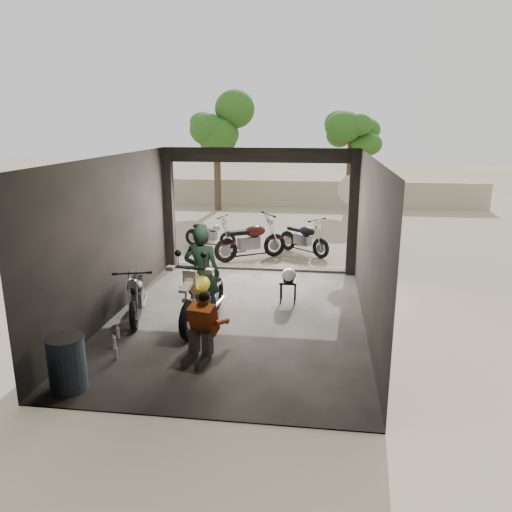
% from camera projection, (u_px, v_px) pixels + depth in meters
% --- Properties ---
extents(ground, '(80.00, 80.00, 0.00)m').
position_uv_depth(ground, '(237.00, 319.00, 9.98)').
color(ground, '#7A6D56').
rests_on(ground, ground).
extents(garage, '(7.00, 7.13, 3.20)m').
position_uv_depth(garage, '(241.00, 251.00, 10.17)').
color(garage, '#2D2B28').
rests_on(garage, ground).
extents(boundary_wall, '(18.00, 0.30, 1.20)m').
position_uv_depth(boundary_wall, '(288.00, 193.00, 23.22)').
color(boundary_wall, gray).
rests_on(boundary_wall, ground).
extents(tree_left, '(2.20, 2.20, 5.60)m').
position_uv_depth(tree_left, '(216.00, 118.00, 21.29)').
color(tree_left, '#382B1E').
rests_on(tree_left, ground).
extents(tree_right, '(2.20, 2.20, 5.00)m').
position_uv_depth(tree_right, '(352.00, 128.00, 22.09)').
color(tree_right, '#382B1E').
rests_on(tree_right, ground).
extents(main_bike, '(1.04, 2.08, 1.34)m').
position_uv_depth(main_bike, '(203.00, 291.00, 9.60)').
color(main_bike, '#F0E2CB').
rests_on(main_bike, ground).
extents(left_bike, '(1.10, 1.77, 1.11)m').
position_uv_depth(left_bike, '(136.00, 292.00, 9.90)').
color(left_bike, black).
rests_on(left_bike, ground).
extents(outside_bike_a, '(1.66, 1.03, 1.05)m').
position_uv_depth(outside_bike_a, '(210.00, 231.00, 15.54)').
color(outside_bike_a, black).
rests_on(outside_bike_a, ground).
extents(outside_bike_b, '(2.05, 1.69, 1.30)m').
position_uv_depth(outside_bike_b, '(251.00, 237.00, 14.17)').
color(outside_bike_b, '#421110').
rests_on(outside_bike_b, ground).
extents(outside_bike_c, '(1.72, 1.60, 1.13)m').
position_uv_depth(outside_bike_c, '(304.00, 236.00, 14.78)').
color(outside_bike_c, black).
rests_on(outside_bike_c, ground).
extents(rider, '(0.71, 0.48, 1.93)m').
position_uv_depth(rider, '(202.00, 274.00, 9.71)').
color(rider, black).
rests_on(rider, ground).
extents(mechanic, '(0.72, 0.87, 1.11)m').
position_uv_depth(mechanic, '(200.00, 329.00, 8.13)').
color(mechanic, '#C3511A').
rests_on(mechanic, ground).
extents(stool, '(0.37, 0.37, 0.51)m').
position_uv_depth(stool, '(288.00, 284.00, 10.78)').
color(stool, black).
rests_on(stool, ground).
extents(helmet, '(0.33, 0.35, 0.30)m').
position_uv_depth(helmet, '(289.00, 275.00, 10.67)').
color(helmet, white).
rests_on(helmet, stool).
extents(oil_drum, '(0.70, 0.70, 0.83)m').
position_uv_depth(oil_drum, '(67.00, 364.00, 7.25)').
color(oil_drum, '#445C72').
rests_on(oil_drum, ground).
extents(sign_post, '(0.82, 0.08, 2.45)m').
position_uv_depth(sign_post, '(352.00, 204.00, 13.64)').
color(sign_post, black).
rests_on(sign_post, ground).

